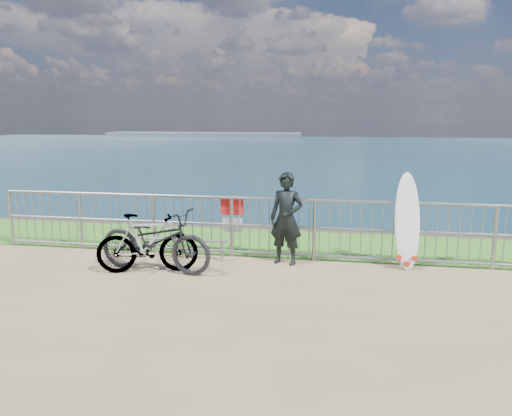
% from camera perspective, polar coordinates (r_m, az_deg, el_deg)
% --- Properties ---
extents(grass_strip, '(120.00, 120.00, 0.00)m').
position_cam_1_polar(grass_strip, '(10.20, 1.40, -3.95)').
color(grass_strip, '#30741F').
rests_on(grass_strip, ground).
extents(seascape, '(260.00, 260.00, 5.00)m').
position_cam_1_polar(seascape, '(161.18, -6.03, 8.13)').
color(seascape, brown).
rests_on(seascape, ground).
extents(railing, '(10.06, 0.10, 1.13)m').
position_cam_1_polar(railing, '(9.01, 0.40, -2.17)').
color(railing, gray).
rests_on(railing, ground).
extents(surfer, '(0.66, 0.51, 1.61)m').
position_cam_1_polar(surfer, '(8.64, 3.48, -1.21)').
color(surfer, black).
rests_on(surfer, ground).
extents(surfboard, '(0.49, 0.45, 1.64)m').
position_cam_1_polar(surfboard, '(8.75, 16.90, -1.86)').
color(surfboard, silver).
rests_on(surfboard, ground).
extents(bicycle_near, '(2.09, 0.98, 1.05)m').
position_cam_1_polar(bicycle_near, '(8.43, -11.49, -3.64)').
color(bicycle_near, black).
rests_on(bicycle_near, ground).
extents(bicycle_far, '(1.72, 0.91, 0.99)m').
position_cam_1_polar(bicycle_far, '(8.40, -12.32, -3.94)').
color(bicycle_far, black).
rests_on(bicycle_far, ground).
extents(bike_rack, '(1.88, 0.05, 0.39)m').
position_cam_1_polar(bike_rack, '(9.11, -9.03, -3.83)').
color(bike_rack, gray).
rests_on(bike_rack, ground).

